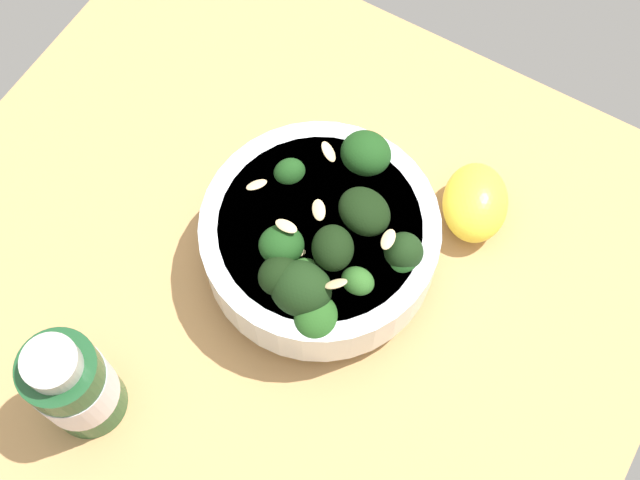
{
  "coord_description": "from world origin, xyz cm",
  "views": [
    {
      "loc": [
        -16.59,
        18.8,
        65.89
      ],
      "look_at": [
        -2.24,
        -5.41,
        4.0
      ],
      "focal_mm": 47.54,
      "sensor_mm": 36.0,
      "label": 1
    }
  ],
  "objects": [
    {
      "name": "lemon_wedge",
      "position": [
        -11.35,
        -15.71,
        2.34
      ],
      "size": [
        7.85,
        8.77,
        4.69
      ],
      "primitive_type": "ellipsoid",
      "rotation": [
        0.0,
        0.0,
        5.11
      ],
      "color": "yellow",
      "rests_on": "ground_plane"
    },
    {
      "name": "bottle_tall",
      "position": [
        6.96,
        14.29,
        5.45
      ],
      "size": [
        5.83,
        5.83,
        11.79
      ],
      "color": "#194723",
      "rests_on": "ground_plane"
    },
    {
      "name": "bowl_of_broccoli",
      "position": [
        -2.53,
        -5.24,
        4.64
      ],
      "size": [
        18.92,
        19.68,
        10.16
      ],
      "color": "white",
      "rests_on": "ground_plane"
    },
    {
      "name": "ground_plane",
      "position": [
        0.0,
        0.0,
        -2.2
      ],
      "size": [
        62.72,
        62.72,
        4.4
      ],
      "primitive_type": "cube",
      "color": "tan"
    }
  ]
}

